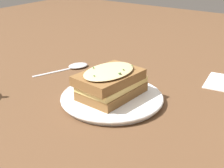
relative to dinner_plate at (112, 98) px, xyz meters
The scene contains 4 objects.
ground_plane 0.02m from the dinner_plate, 68.11° to the right, with size 2.40×2.40×0.00m, color brown.
dinner_plate is the anchor object (origin of this frame).
sandwich 0.04m from the dinner_plate, 30.67° to the right, with size 0.16×0.12×0.07m.
spoon 0.24m from the dinner_plate, 118.46° to the right, with size 0.17×0.09×0.01m.
Camera 1 is at (0.52, 0.39, 0.33)m, focal length 50.00 mm.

